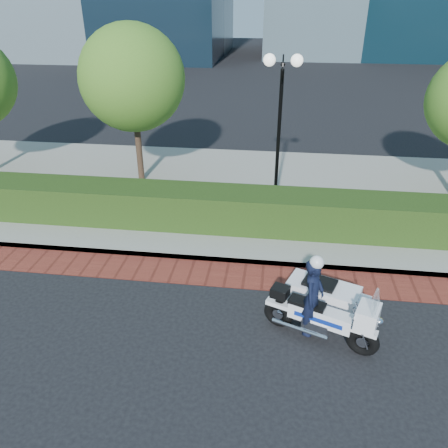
# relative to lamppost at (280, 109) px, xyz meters

# --- Properties ---
(ground) EXTENTS (120.00, 120.00, 0.00)m
(ground) POSITION_rel_lamppost_xyz_m (-1.00, -5.20, -2.96)
(ground) COLOR black
(ground) RESTS_ON ground
(brick_strip) EXTENTS (60.00, 1.00, 0.01)m
(brick_strip) POSITION_rel_lamppost_xyz_m (-1.00, -3.70, -2.95)
(brick_strip) COLOR maroon
(brick_strip) RESTS_ON ground
(sidewalk) EXTENTS (60.00, 8.00, 0.15)m
(sidewalk) POSITION_rel_lamppost_xyz_m (-1.00, 0.80, -2.88)
(sidewalk) COLOR gray
(sidewalk) RESTS_ON ground
(hedge_main) EXTENTS (18.00, 1.20, 1.00)m
(hedge_main) POSITION_rel_lamppost_xyz_m (-1.00, -1.60, -2.31)
(hedge_main) COLOR black
(hedge_main) RESTS_ON sidewalk
(lamppost) EXTENTS (1.02, 0.70, 4.21)m
(lamppost) POSITION_rel_lamppost_xyz_m (0.00, 0.00, 0.00)
(lamppost) COLOR black
(lamppost) RESTS_ON sidewalk
(tree_b) EXTENTS (3.20, 3.20, 4.89)m
(tree_b) POSITION_rel_lamppost_xyz_m (-4.50, 1.30, 0.48)
(tree_b) COLOR #332319
(tree_b) RESTS_ON sidewalk
(police_motorcycle) EXTENTS (2.10, 1.93, 1.77)m
(police_motorcycle) POSITION_rel_lamppost_xyz_m (0.98, -5.24, -2.35)
(police_motorcycle) COLOR black
(police_motorcycle) RESTS_ON ground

